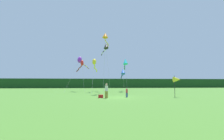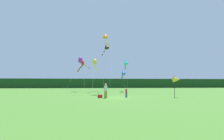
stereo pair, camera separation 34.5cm
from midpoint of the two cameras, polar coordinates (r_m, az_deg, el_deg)
name	(u,v)px [view 1 (the left image)]	position (r m, az deg, el deg)	size (l,w,h in m)	color
ground_plane	(117,98)	(21.57, 1.34, -9.03)	(120.00, 120.00, 0.00)	#4C842D
distant_treeline	(101,83)	(66.36, -3.94, -4.38)	(108.00, 3.34, 3.46)	#193D19
person_adult	(106,90)	(20.64, -2.33, -6.56)	(0.38, 0.38, 1.72)	olive
person_child	(127,92)	(22.01, 4.43, -7.23)	(0.26, 0.26, 1.16)	#334C8C
cooler_box	(101,96)	(21.08, -4.20, -8.61)	(0.57, 0.39, 0.38)	red
banner_flag_pole	(177,80)	(23.61, 20.16, -2.97)	(0.90, 0.70, 2.73)	black
kite_purple	(80,61)	(39.19, -10.60, 3.07)	(4.57, 9.00, 7.78)	#B2B2B2
kite_black	(106,47)	(39.70, -2.35, 7.71)	(1.51, 8.57, 10.96)	#B2B2B2
kite_cyan	(125,62)	(38.14, 4.12, 2.64)	(1.16, 6.34, 7.29)	#B2B2B2
kite_orange	(105,36)	(30.92, -2.49, 11.01)	(1.47, 5.45, 10.63)	#B2B2B2
kite_red	(81,64)	(37.43, -10.29, 1.83)	(2.30, 7.11, 6.68)	#B2B2B2
kite_blue	(123,72)	(35.64, 3.30, -0.66)	(0.95, 5.66, 4.92)	#B2B2B2
kite_yellow	(95,63)	(34.83, -6.04, 2.16)	(1.17, 9.85, 6.69)	#B2B2B2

